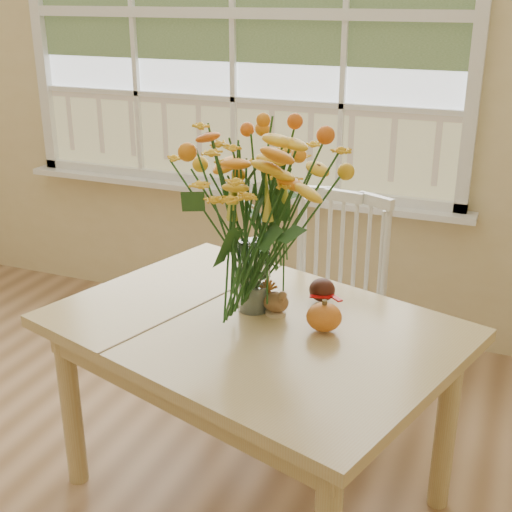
% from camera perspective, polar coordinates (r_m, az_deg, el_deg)
% --- Properties ---
extents(wall_back, '(4.00, 0.02, 2.70)m').
position_cam_1_polar(wall_back, '(3.46, -1.68, 16.29)').
color(wall_back, beige).
rests_on(wall_back, floor).
extents(window, '(2.42, 0.12, 1.74)m').
position_cam_1_polar(window, '(3.42, -1.99, 19.27)').
color(window, silver).
rests_on(window, wall_back).
extents(dining_table, '(1.44, 1.21, 0.66)m').
position_cam_1_polar(dining_table, '(2.23, -0.20, -7.64)').
color(dining_table, tan).
rests_on(dining_table, floor).
extents(windsor_chair, '(0.46, 0.44, 0.89)m').
position_cam_1_polar(windsor_chair, '(2.79, 6.28, -3.16)').
color(windsor_chair, white).
rests_on(windsor_chair, floor).
extents(flower_vase, '(0.49, 0.49, 0.58)m').
position_cam_1_polar(flower_vase, '(2.15, -0.18, 4.01)').
color(flower_vase, white).
rests_on(flower_vase, dining_table).
extents(pumpkin, '(0.11, 0.11, 0.09)m').
position_cam_1_polar(pumpkin, '(2.13, 5.69, -5.20)').
color(pumpkin, '#C35517').
rests_on(pumpkin, dining_table).
extents(turkey_figurine, '(0.09, 0.07, 0.11)m').
position_cam_1_polar(turkey_figurine, '(2.22, 1.66, -3.87)').
color(turkey_figurine, '#CCB78C').
rests_on(turkey_figurine, dining_table).
extents(dark_gourd, '(0.13, 0.09, 0.08)m').
position_cam_1_polar(dark_gourd, '(2.32, 5.52, -2.92)').
color(dark_gourd, '#38160F').
rests_on(dark_gourd, dining_table).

